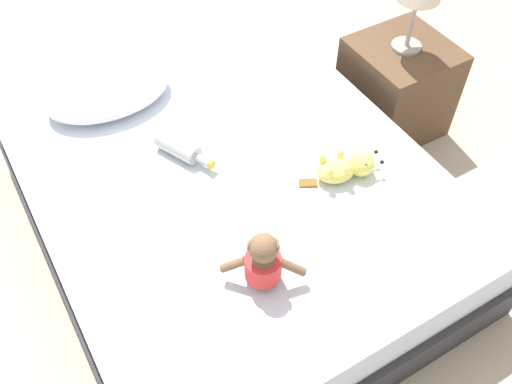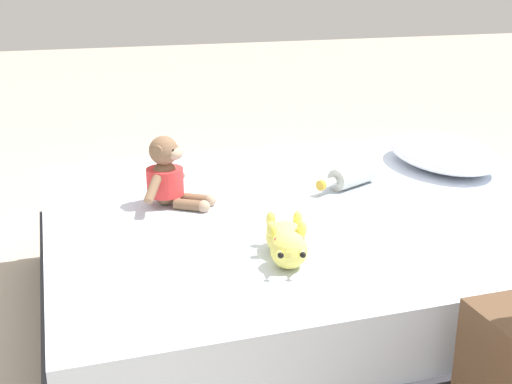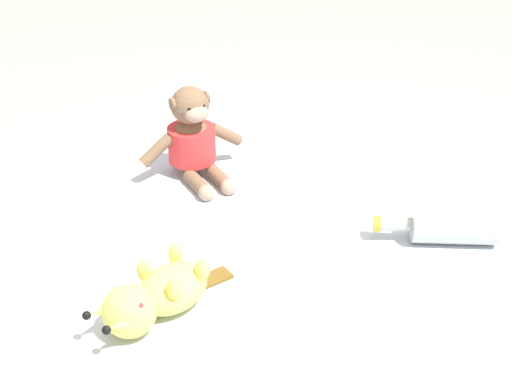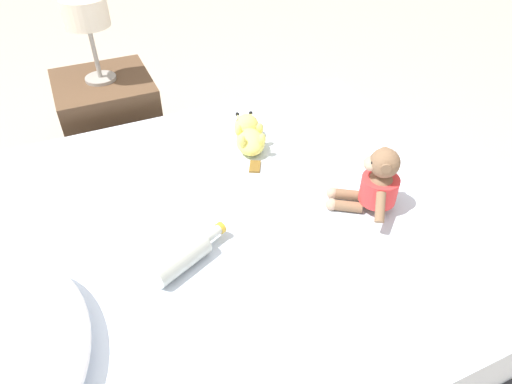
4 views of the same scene
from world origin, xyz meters
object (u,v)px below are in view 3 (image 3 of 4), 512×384
object	(u,v)px
bed	(351,325)
plush_yellow_creature	(155,296)
plush_monkey	(193,140)
glass_bottle	(450,226)

from	to	relation	value
bed	plush_yellow_creature	distance (m)	0.52
plush_yellow_creature	bed	bearing A→B (deg)	144.59
bed	plush_monkey	bearing A→B (deg)	-105.64
plush_monkey	plush_yellow_creature	distance (m)	0.56
plush_monkey	plush_yellow_creature	xyz separation A→B (m)	(0.51, 0.23, -0.05)
plush_monkey	glass_bottle	size ratio (longest dim) A/B	0.96
bed	plush_monkey	world-z (taller)	plush_monkey
bed	glass_bottle	bearing A→B (deg)	128.75
plush_monkey	glass_bottle	bearing A→B (deg)	89.18
bed	plush_yellow_creature	size ratio (longest dim) A/B	5.64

